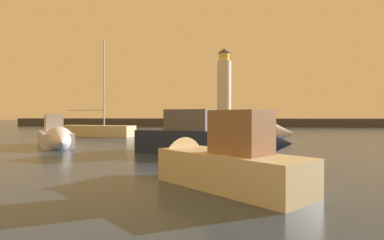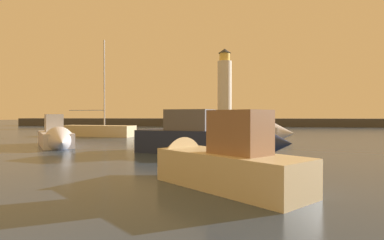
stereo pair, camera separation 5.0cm
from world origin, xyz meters
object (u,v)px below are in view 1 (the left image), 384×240
at_px(motorboat_0, 254,131).
at_px(sailboat_moored, 98,130).
at_px(motorboat_1, 212,162).
at_px(motorboat_2, 56,137).
at_px(motorboat_4, 218,139).
at_px(lighthouse, 224,85).

relative_size(motorboat_0, sailboat_moored, 0.72).
distance_m(motorboat_1, motorboat_2, 14.42).
bearing_deg(motorboat_0, sailboat_moored, 168.21).
bearing_deg(motorboat_2, motorboat_1, -42.98).
bearing_deg(sailboat_moored, motorboat_4, -46.50).
xyz_separation_m(lighthouse, sailboat_moored, (-11.65, -30.38, -7.10)).
bearing_deg(motorboat_1, motorboat_2, 137.02).
xyz_separation_m(motorboat_1, motorboat_2, (-10.55, 9.83, -0.05)).
bearing_deg(sailboat_moored, motorboat_0, -11.79).
bearing_deg(motorboat_2, sailboat_moored, 99.29).
bearing_deg(motorboat_0, motorboat_1, -98.18).
height_order(lighthouse, motorboat_0, lighthouse).
distance_m(lighthouse, motorboat_2, 42.44).
xyz_separation_m(motorboat_2, motorboat_4, (10.44, -2.50, 0.18)).
xyz_separation_m(motorboat_1, sailboat_moored, (-12.23, 20.09, -0.09)).
relative_size(lighthouse, motorboat_2, 2.08).
height_order(motorboat_1, sailboat_moored, sailboat_moored).
xyz_separation_m(motorboat_0, motorboat_2, (-12.99, -7.20, -0.12)).
distance_m(motorboat_2, sailboat_moored, 10.40).
relative_size(motorboat_2, sailboat_moored, 0.68).
bearing_deg(lighthouse, motorboat_4, -89.39).
relative_size(motorboat_2, motorboat_4, 0.75).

